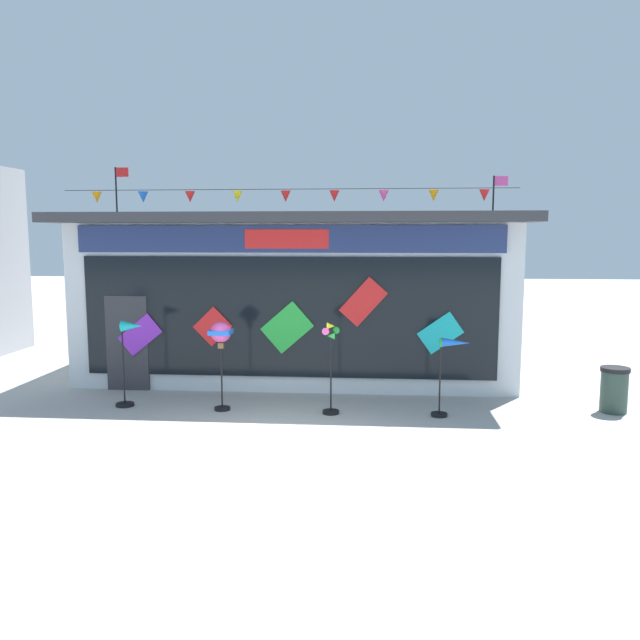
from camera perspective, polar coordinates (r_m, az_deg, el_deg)
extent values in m
plane|color=#ADAAA5|center=(10.28, -4.36, -10.95)|extent=(80.00, 80.00, 0.00)
cube|color=silver|center=(15.47, -1.73, 1.94)|extent=(9.44, 4.65, 3.50)
cube|color=#333338|center=(15.01, -1.93, 8.85)|extent=(9.84, 5.44, 0.20)
cube|color=navy|center=(13.05, -2.96, 7.18)|extent=(8.68, 0.08, 0.55)
cube|color=red|center=(13.02, -2.98, 7.18)|extent=(1.70, 0.04, 0.38)
cube|color=black|center=(13.17, -2.90, 0.24)|extent=(8.49, 0.06, 2.47)
cube|color=#333338|center=(14.11, -16.70, -1.99)|extent=(0.90, 0.07, 2.00)
cube|color=purple|center=(13.92, -15.65, -1.28)|extent=(0.97, 0.03, 0.91)
cube|color=red|center=(13.43, -9.49, -0.57)|extent=(0.83, 0.03, 0.83)
cube|color=green|center=(13.13, -2.93, -0.67)|extent=(1.11, 0.03, 1.09)
cube|color=red|center=(12.95, 3.85, 1.62)|extent=(0.98, 0.03, 1.02)
cube|color=#19B7BC|center=(13.09, 10.62, -1.14)|extent=(0.94, 0.03, 0.87)
cylinder|color=black|center=(12.96, -3.07, 11.50)|extent=(9.06, 0.01, 0.01)
cone|color=orange|center=(14.01, -19.16, 10.23)|extent=(0.20, 0.20, 0.22)
cone|color=blue|center=(13.65, -15.39, 10.46)|extent=(0.20, 0.20, 0.22)
cone|color=red|center=(13.35, -11.44, 10.65)|extent=(0.20, 0.20, 0.22)
cone|color=yellow|center=(13.11, -7.31, 10.79)|extent=(0.20, 0.20, 0.22)
cone|color=red|center=(12.95, -3.06, 10.89)|extent=(0.20, 0.20, 0.22)
cone|color=red|center=(12.85, 1.28, 10.92)|extent=(0.20, 0.20, 0.22)
cone|color=#EA4CA3|center=(12.83, 5.67, 10.89)|extent=(0.20, 0.20, 0.22)
cone|color=orange|center=(12.87, 10.04, 10.80)|extent=(0.20, 0.20, 0.22)
cone|color=red|center=(12.99, 14.35, 10.65)|extent=(0.20, 0.20, 0.22)
cylinder|color=black|center=(16.55, -17.61, 10.76)|extent=(0.04, 0.04, 1.17)
cube|color=red|center=(16.53, -17.15, 12.41)|extent=(0.32, 0.02, 0.22)
cylinder|color=black|center=(15.56, 15.11, 10.59)|extent=(0.04, 0.04, 0.90)
cube|color=#EA4CA3|center=(15.61, 15.74, 11.78)|extent=(0.32, 0.02, 0.22)
cylinder|color=black|center=(12.99, -16.90, -7.18)|extent=(0.35, 0.35, 0.06)
cylinder|color=black|center=(12.82, -17.02, -3.95)|extent=(0.03, 0.03, 1.55)
cone|color=#19B7BC|center=(12.62, -16.35, -0.52)|extent=(0.41, 0.26, 0.21)
cylinder|color=#19B7BC|center=(12.69, -17.16, -0.50)|extent=(0.03, 0.16, 0.16)
cylinder|color=black|center=(12.30, -8.65, -7.76)|extent=(0.29, 0.29, 0.06)
cylinder|color=black|center=(12.15, -8.71, -4.96)|extent=(0.03, 0.03, 1.29)
sphere|color=#EA4CA3|center=(12.00, -8.79, -1.05)|extent=(0.39, 0.39, 0.39)
cube|color=blue|center=(12.00, -8.79, -1.05)|extent=(0.39, 0.39, 0.09)
cube|color=brown|center=(12.04, -8.76, -2.25)|extent=(0.10, 0.10, 0.10)
cylinder|color=black|center=(11.93, 0.96, -8.15)|extent=(0.31, 0.31, 0.06)
cylinder|color=black|center=(11.75, 0.97, -4.67)|extent=(0.03, 0.03, 1.54)
cylinder|color=black|center=(11.58, 0.97, -0.97)|extent=(0.06, 0.04, 0.06)
cone|color=green|center=(11.57, 1.41, -0.98)|extent=(0.13, 0.14, 0.13)
cone|color=yellow|center=(11.56, 0.97, -0.53)|extent=(0.14, 0.13, 0.13)
cone|color=#EA4CA3|center=(11.58, 0.52, -0.97)|extent=(0.13, 0.14, 0.13)
cone|color=green|center=(11.59, 0.97, -1.42)|extent=(0.14, 0.13, 0.13)
cylinder|color=black|center=(11.96, 10.50, -8.24)|extent=(0.30, 0.30, 0.06)
cylinder|color=black|center=(11.80, 10.58, -5.21)|extent=(0.03, 0.03, 1.35)
cone|color=blue|center=(11.70, 11.90, -1.98)|extent=(0.52, 0.21, 0.17)
cylinder|color=green|center=(11.67, 10.66, -1.97)|extent=(0.03, 0.16, 0.16)
cylinder|color=#2D4238|center=(13.12, 24.60, -5.81)|extent=(0.48, 0.48, 0.76)
cylinder|color=black|center=(13.03, 24.70, -4.01)|extent=(0.52, 0.52, 0.08)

